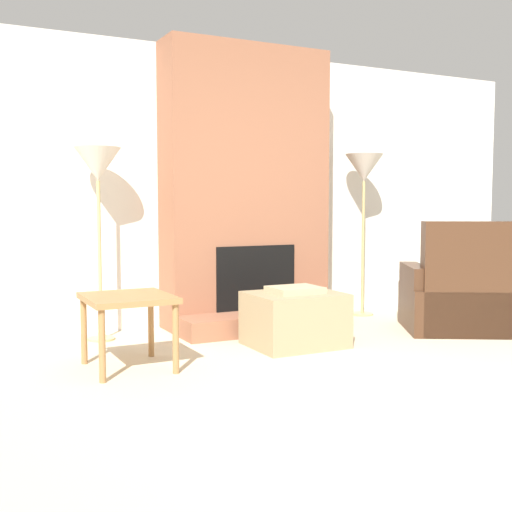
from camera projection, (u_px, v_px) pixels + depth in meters
ground_plane at (460, 406)px, 3.66m from camera, size 24.00×24.00×0.00m
wall_back at (235, 188)px, 6.25m from camera, size 6.86×0.06×2.60m
fireplace at (247, 195)px, 6.02m from camera, size 1.58×0.83×2.60m
ottoman at (295, 318)px, 5.17m from camera, size 0.72×0.60×0.48m
armchair at (464, 299)px, 5.73m from camera, size 1.27×1.20×1.00m
side_table at (128, 305)px, 4.44m from camera, size 0.58×0.63×0.52m
floor_lamp_left at (98, 171)px, 5.30m from camera, size 0.38×0.38×1.61m
floor_lamp_right at (364, 173)px, 6.51m from camera, size 0.38×0.38×1.65m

